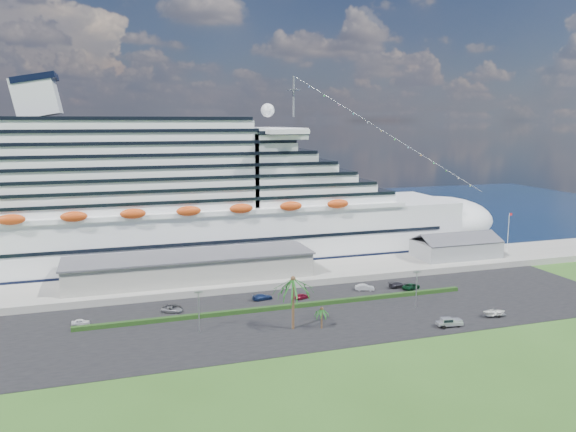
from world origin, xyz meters
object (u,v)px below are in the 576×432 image
object	(u,v)px
cruise_ship	(190,206)
parked_car_3	(262,297)
boat_trailer	(495,312)
pickup_truck	(449,322)

from	to	relation	value
cruise_ship	parked_car_3	world-z (taller)	cruise_ship
parked_car_3	boat_trailer	size ratio (longest dim) A/B	0.86
parked_car_3	boat_trailer	world-z (taller)	boat_trailer
cruise_ship	parked_car_3	distance (m)	44.70
cruise_ship	boat_trailer	world-z (taller)	cruise_ship
boat_trailer	cruise_ship	bearing A→B (deg)	129.23
parked_car_3	cruise_ship	bearing A→B (deg)	6.53
parked_car_3	pickup_truck	distance (m)	41.93
cruise_ship	boat_trailer	xyz separation A→B (m)	(54.30, -66.51, -15.54)
cruise_ship	parked_car_3	bearing A→B (deg)	-75.39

